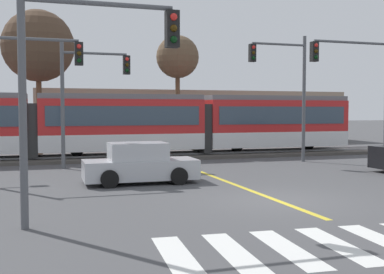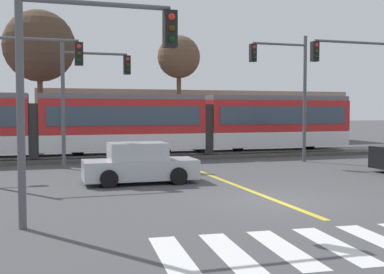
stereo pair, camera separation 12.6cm
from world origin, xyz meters
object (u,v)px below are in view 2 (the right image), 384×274
(traffic_light_far_left, at_px, (87,87))
(traffic_light_mid_right, at_px, (362,79))
(traffic_light_mid_left, at_px, (11,79))
(sedan_crossing, at_px, (140,164))
(bare_tree_east, at_px, (179,58))
(traffic_light_far_right, at_px, (288,80))
(traffic_light_near_left, at_px, (79,66))
(bare_tree_west, at_px, (39,46))
(light_rail_tram, at_px, (122,122))

(traffic_light_far_left, bearing_deg, traffic_light_mid_right, -16.94)
(traffic_light_mid_left, bearing_deg, sedan_crossing, -21.41)
(sedan_crossing, relative_size, bare_tree_east, 0.53)
(traffic_light_mid_left, xyz_separation_m, traffic_light_far_left, (3.13, 3.69, -0.06))
(traffic_light_far_right, bearing_deg, sedan_crossing, -151.21)
(traffic_light_near_left, distance_m, bare_tree_west, 19.21)
(light_rail_tram, relative_size, traffic_light_far_right, 4.23)
(light_rail_tram, height_order, sedan_crossing, light_rail_tram)
(sedan_crossing, distance_m, traffic_light_mid_left, 5.84)
(light_rail_tram, distance_m, traffic_light_mid_left, 9.45)
(sedan_crossing, distance_m, bare_tree_west, 14.58)
(sedan_crossing, relative_size, traffic_light_mid_left, 0.73)
(sedan_crossing, distance_m, bare_tree_east, 17.13)
(traffic_light_far_right, distance_m, bare_tree_west, 14.89)
(sedan_crossing, xyz_separation_m, traffic_light_near_left, (-2.61, -6.11, 3.04))
(traffic_light_mid_left, bearing_deg, bare_tree_east, 52.11)
(sedan_crossing, relative_size, traffic_light_far_right, 0.64)
(traffic_light_near_left, distance_m, traffic_light_mid_right, 15.71)
(traffic_light_far_right, distance_m, bare_tree_east, 10.88)
(sedan_crossing, xyz_separation_m, traffic_light_mid_right, (11.01, 1.69, 3.49))
(traffic_light_far_right, bearing_deg, bare_tree_west, 146.89)
(traffic_light_mid_left, xyz_separation_m, bare_tree_east, (10.35, 13.29, 2.51))
(traffic_light_far_left, bearing_deg, traffic_light_far_right, -3.59)
(traffic_light_near_left, relative_size, traffic_light_far_right, 0.85)
(traffic_light_far_right, distance_m, traffic_light_mid_left, 13.69)
(traffic_light_far_right, distance_m, traffic_light_mid_right, 3.85)
(traffic_light_far_left, relative_size, bare_tree_east, 0.73)
(light_rail_tram, relative_size, bare_tree_east, 3.51)
(light_rail_tram, height_order, traffic_light_far_left, traffic_light_far_left)
(bare_tree_east, bearing_deg, traffic_light_mid_left, -127.89)
(sedan_crossing, height_order, traffic_light_far_right, traffic_light_far_right)
(traffic_light_near_left, relative_size, traffic_light_mid_left, 0.98)
(traffic_light_near_left, height_order, traffic_light_mid_right, traffic_light_mid_right)
(traffic_light_far_left, bearing_deg, light_rail_tram, 59.17)
(light_rail_tram, height_order, traffic_light_far_right, traffic_light_far_right)
(traffic_light_far_left, height_order, bare_tree_west, bare_tree_west)
(traffic_light_near_left, distance_m, bare_tree_east, 22.95)
(sedan_crossing, xyz_separation_m, bare_tree_west, (-3.54, 12.87, 5.86))
(traffic_light_mid_right, height_order, traffic_light_far_left, traffic_light_mid_right)
(traffic_light_near_left, bearing_deg, traffic_light_mid_right, 29.78)
(sedan_crossing, height_order, bare_tree_east, bare_tree_east)
(traffic_light_near_left, bearing_deg, light_rail_tram, 77.29)
(traffic_light_mid_left, height_order, bare_tree_west, bare_tree_west)
(traffic_light_mid_left, bearing_deg, traffic_light_near_left, -76.22)
(bare_tree_east, bearing_deg, light_rail_tram, -130.52)
(traffic_light_near_left, relative_size, traffic_light_far_left, 0.96)
(bare_tree_west, bearing_deg, traffic_light_mid_left, -95.22)
(traffic_light_mid_right, bearing_deg, bare_tree_east, 111.28)
(traffic_light_mid_right, bearing_deg, traffic_light_mid_left, 179.64)
(light_rail_tram, bearing_deg, bare_tree_east, 49.48)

